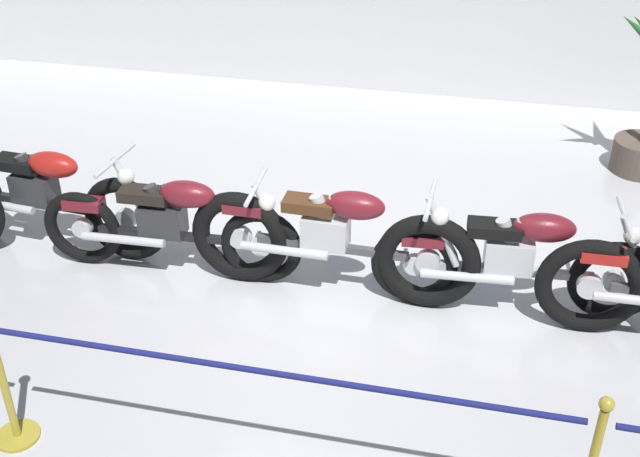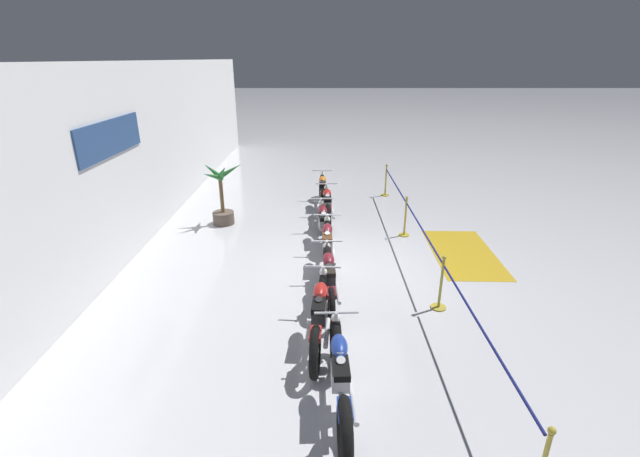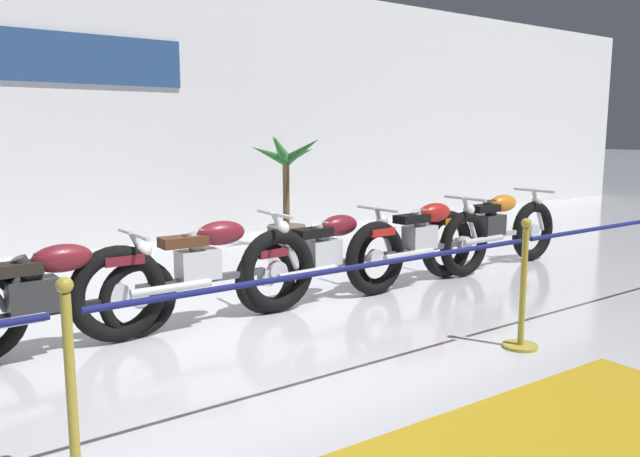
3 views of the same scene
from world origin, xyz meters
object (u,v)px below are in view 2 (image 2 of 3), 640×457
(motorcycle_blue_0, at_px, (340,377))
(stanchion_far_right, at_px, (386,185))
(motorcycle_maroon_4, at_px, (323,224))
(stanchion_mid_left, at_px, (440,291))
(motorcycle_red_5, at_px, (327,207))
(motorcycle_red_1, at_px, (320,315))
(potted_palm_left_of_row, at_px, (222,200))
(floor_banner, at_px, (463,253))
(motorcycle_orange_6, at_px, (323,192))
(motorcycle_maroon_3, at_px, (327,247))
(motorcycle_maroon_2, at_px, (329,278))
(stanchion_mid_right, at_px, (405,222))
(stanchion_far_left, at_px, (440,268))

(motorcycle_blue_0, height_order, stanchion_far_right, stanchion_far_right)
(motorcycle_maroon_4, xyz_separation_m, stanchion_mid_left, (-3.04, -2.09, -0.10))
(motorcycle_maroon_4, relative_size, motorcycle_red_5, 0.98)
(motorcycle_red_1, xyz_separation_m, potted_palm_left_of_row, (5.25, 2.64, 0.21))
(motorcycle_blue_0, bearing_deg, floor_banner, -33.29)
(motorcycle_orange_6, relative_size, stanchion_mid_left, 2.37)
(motorcycle_maroon_3, distance_m, motorcycle_red_5, 2.67)
(motorcycle_maroon_4, distance_m, floor_banner, 3.38)
(motorcycle_maroon_2, relative_size, motorcycle_maroon_4, 1.02)
(motorcycle_red_1, height_order, floor_banner, motorcycle_red_1)
(stanchion_far_right, distance_m, floor_banner, 4.72)
(motorcycle_blue_0, relative_size, motorcycle_red_5, 1.07)
(stanchion_far_right, bearing_deg, potted_palm_left_of_row, 118.55)
(motorcycle_blue_0, height_order, stanchion_mid_right, stanchion_mid_right)
(stanchion_mid_left, height_order, stanchion_mid_right, same)
(motorcycle_maroon_3, height_order, motorcycle_red_5, motorcycle_maroon_3)
(motorcycle_red_5, xyz_separation_m, stanchion_far_left, (-4.14, -1.97, 0.26))
(motorcycle_orange_6, bearing_deg, potted_palm_left_of_row, 116.63)
(potted_palm_left_of_row, distance_m, stanchion_mid_right, 4.90)
(motorcycle_maroon_4, relative_size, stanchion_far_right, 2.07)
(motorcycle_red_1, relative_size, stanchion_far_left, 0.22)
(motorcycle_blue_0, xyz_separation_m, motorcycle_orange_6, (8.04, 0.17, 0.00))
(motorcycle_orange_6, bearing_deg, floor_banner, -135.19)
(motorcycle_maroon_2, xyz_separation_m, motorcycle_orange_6, (5.37, 0.08, 0.02))
(motorcycle_blue_0, distance_m, potted_palm_left_of_row, 7.28)
(motorcycle_red_5, bearing_deg, stanchion_mid_left, -155.42)
(motorcycle_red_1, distance_m, stanchion_far_left, 2.46)
(motorcycle_blue_0, relative_size, potted_palm_left_of_row, 1.35)
(motorcycle_blue_0, relative_size, motorcycle_red_1, 1.00)
(stanchion_mid_left, relative_size, floor_banner, 0.38)
(stanchion_mid_right, height_order, floor_banner, stanchion_mid_right)
(motorcycle_maroon_4, relative_size, stanchion_far_left, 0.20)
(motorcycle_maroon_3, xyz_separation_m, stanchion_mid_right, (1.81, -2.01, -0.13))
(motorcycle_orange_6, height_order, potted_palm_left_of_row, potted_palm_left_of_row)
(motorcycle_blue_0, distance_m, stanchion_mid_left, 3.07)
(floor_banner, bearing_deg, motorcycle_maroon_2, 124.46)
(motorcycle_maroon_4, distance_m, motorcycle_red_5, 1.27)
(motorcycle_maroon_2, height_order, floor_banner, motorcycle_maroon_2)
(motorcycle_maroon_3, xyz_separation_m, stanchion_mid_left, (-1.64, -2.01, -0.13))
(floor_banner, bearing_deg, stanchion_far_left, 152.90)
(stanchion_far_left, bearing_deg, potted_palm_left_of_row, 49.43)
(stanchion_mid_left, relative_size, stanchion_far_right, 1.00)
(motorcycle_red_1, xyz_separation_m, floor_banner, (3.31, -3.37, -0.47))
(stanchion_mid_left, bearing_deg, stanchion_far_right, 0.00)
(motorcycle_maroon_3, height_order, stanchion_far_right, stanchion_far_right)
(stanchion_far_right, bearing_deg, motorcycle_maroon_3, 159.11)
(motorcycle_maroon_3, relative_size, motorcycle_orange_6, 0.93)
(stanchion_far_left, bearing_deg, motorcycle_red_1, 117.36)
(potted_palm_left_of_row, relative_size, stanchion_mid_left, 1.66)
(potted_palm_left_of_row, distance_m, floor_banner, 6.35)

